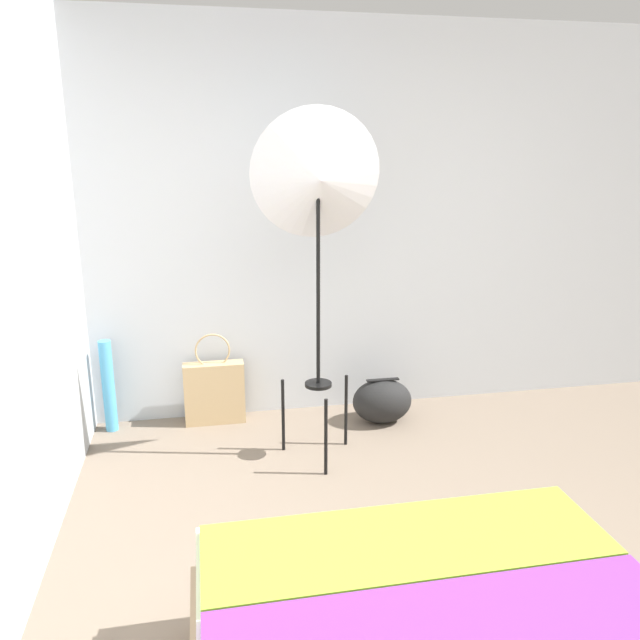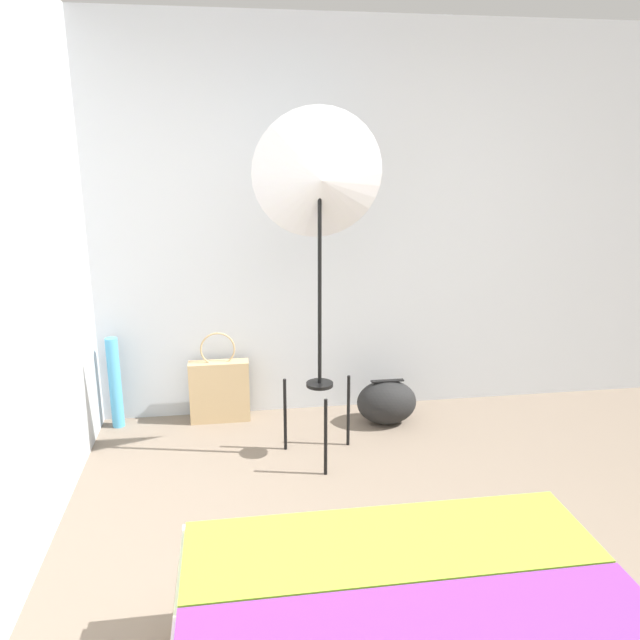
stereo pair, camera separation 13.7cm
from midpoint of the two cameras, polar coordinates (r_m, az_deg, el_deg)
The scene contains 6 objects.
wall_back at distance 4.20m, azimuth 0.70°, elevation 8.69°, with size 8.00×0.05×2.60m.
wall_side_left at distance 2.93m, azimuth -25.00°, elevation 4.26°, with size 0.05×8.00×2.60m.
photo_umbrella at distance 3.42m, azimuth 1.14°, elevation 12.59°, with size 0.72×0.38×2.02m.
tote_bag at distance 4.27m, azimuth -8.26°, elevation -6.36°, with size 0.40×0.12×0.63m.
duffel_bag at distance 4.25m, azimuth 7.04°, elevation -7.46°, with size 0.40×0.30×0.31m.
paper_roll at distance 4.30m, azimuth -17.37°, elevation -5.53°, with size 0.08×0.08×0.61m.
Camera 2 is at (-0.60, -1.78, 1.80)m, focal length 35.00 mm.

